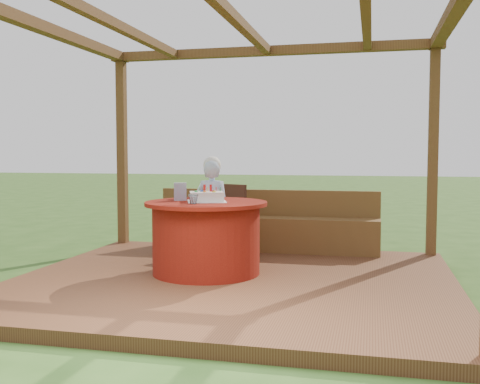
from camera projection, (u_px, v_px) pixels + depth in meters
name	position (u px, v px, depth m)	size (l,w,h in m)	color
ground	(235.00, 289.00, 5.86)	(60.00, 60.00, 0.00)	#2D531B
deck	(235.00, 283.00, 5.86)	(4.50, 4.00, 0.12)	brown
pergola	(234.00, 56.00, 5.69)	(4.50, 4.00, 2.72)	brown
bench	(265.00, 230.00, 7.50)	(3.00, 0.42, 0.80)	brown
table	(206.00, 237.00, 6.04)	(1.31, 1.31, 0.78)	maroon
chair	(226.00, 215.00, 7.20)	(0.59, 0.59, 0.89)	#3D1F13
elderly_woman	(212.00, 208.00, 6.73)	(0.47, 0.34, 1.26)	#A2C3F1
birthday_cake	(207.00, 197.00, 6.01)	(0.52, 0.52, 0.18)	white
gift_bag	(180.00, 192.00, 6.15)	(0.14, 0.09, 0.19)	#C07CB0
drinking_glass	(193.00, 199.00, 5.73)	(0.11, 0.11, 0.10)	white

